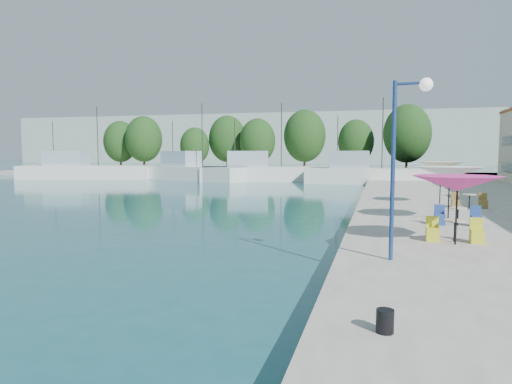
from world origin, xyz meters
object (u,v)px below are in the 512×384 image
(trawler_02, at_px, (192,172))
(bollard, at_px, (385,321))
(trawler_03, at_px, (265,173))
(umbrella_cream, at_px, (441,166))
(street_lamp, at_px, (406,136))
(umbrella_pink, at_px, (457,183))
(trawler_04, at_px, (365,175))
(umbrella_white, at_px, (450,172))
(trawler_01, at_px, (83,171))

(trawler_02, relative_size, bollard, 39.44)
(trawler_03, xyz_separation_m, umbrella_cream, (17.53, -27.19, 1.76))
(umbrella_cream, xyz_separation_m, street_lamp, (-2.81, -15.52, 1.26))
(umbrella_pink, bearing_deg, umbrella_cream, 85.42)
(trawler_04, xyz_separation_m, umbrella_white, (4.57, -31.98, 1.68))
(trawler_03, distance_m, umbrella_cream, 32.40)
(umbrella_white, xyz_separation_m, umbrella_cream, (0.47, 6.97, 0.08))
(trawler_02, xyz_separation_m, umbrella_white, (26.67, -33.37, 1.68))
(trawler_04, distance_m, umbrella_cream, 25.57)
(street_lamp, bearing_deg, umbrella_pink, 63.16)
(trawler_01, xyz_separation_m, umbrella_cream, (42.72, -25.22, 1.76))
(trawler_02, height_order, trawler_03, same)
(trawler_01, relative_size, trawler_04, 1.25)
(trawler_03, height_order, umbrella_pink, trawler_03)
(trawler_02, height_order, umbrella_pink, trawler_02)
(umbrella_pink, xyz_separation_m, umbrella_white, (0.54, 5.72, 0.13))
(trawler_04, xyz_separation_m, umbrella_cream, (5.05, -25.01, 1.76))
(trawler_01, bearing_deg, trawler_03, -9.57)
(trawler_03, distance_m, trawler_04, 12.67)
(umbrella_pink, height_order, umbrella_cream, umbrella_cream)
(trawler_02, distance_m, trawler_03, 9.64)
(trawler_01, height_order, umbrella_cream, trawler_01)
(trawler_02, distance_m, street_lamp, 48.56)
(bollard, bearing_deg, umbrella_white, 78.42)
(trawler_01, xyz_separation_m, trawler_04, (37.68, -0.21, 0.00))
(trawler_01, xyz_separation_m, bollard, (39.38, -46.18, -0.27))
(trawler_01, distance_m, street_lamp, 57.11)
(bollard, bearing_deg, umbrella_cream, 80.95)
(trawler_04, relative_size, umbrella_pink, 4.97)
(trawler_04, height_order, umbrella_white, trawler_04)
(trawler_04, distance_m, bollard, 46.00)
(trawler_01, distance_m, umbrella_pink, 56.38)
(trawler_02, distance_m, umbrella_white, 42.75)
(street_lamp, xyz_separation_m, bollard, (-0.53, -5.45, -3.29))
(trawler_01, distance_m, bollard, 60.69)
(trawler_01, bearing_deg, umbrella_cream, -44.60)
(trawler_01, bearing_deg, umbrella_pink, -56.31)
(trawler_03, height_order, street_lamp, trawler_03)
(trawler_03, height_order, trawler_04, same)
(umbrella_pink, bearing_deg, trawler_04, 96.10)
(umbrella_pink, bearing_deg, bollard, -105.69)
(bollard, bearing_deg, street_lamp, 84.44)
(umbrella_cream, bearing_deg, trawler_04, 101.41)
(trawler_02, relative_size, trawler_04, 1.10)
(trawler_03, bearing_deg, trawler_02, 170.38)
(trawler_03, distance_m, street_lamp, 45.27)
(umbrella_pink, relative_size, umbrella_cream, 1.13)
(trawler_01, relative_size, street_lamp, 3.58)
(trawler_02, height_order, street_lamp, trawler_02)
(bollard, bearing_deg, trawler_02, 116.68)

